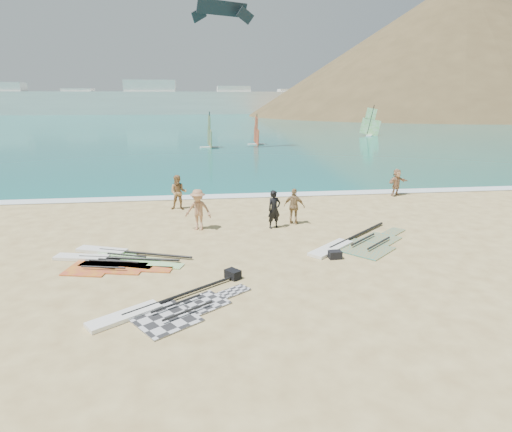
{
  "coord_description": "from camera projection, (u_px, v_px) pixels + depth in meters",
  "views": [
    {
      "loc": [
        -2.67,
        -14.01,
        6.05
      ],
      "look_at": [
        -0.36,
        4.0,
        1.0
      ],
      "focal_mm": 30.0,
      "sensor_mm": 36.0,
      "label": 1
    }
  ],
  "objects": [
    {
      "name": "windsurfer_centre",
      "position": [
        256.0,
        136.0,
        55.93
      ],
      "size": [
        2.28,
        2.71,
        4.06
      ],
      "rotation": [
        0.0,
        0.0,
        0.13
      ],
      "color": "white",
      "rests_on": "ground"
    },
    {
      "name": "rig_green",
      "position": [
        118.0,
        256.0,
        16.72
      ],
      "size": [
        4.73,
        2.94,
        0.19
      ],
      "rotation": [
        0.0,
        0.0,
        -0.36
      ],
      "color": "#53CD2B",
      "rests_on": "ground"
    },
    {
      "name": "sea",
      "position": [
        208.0,
        116.0,
        141.47
      ],
      "size": [
        300.0,
        240.0,
        0.06
      ],
      "primitive_type": "cube",
      "color": "#0C5357",
      "rests_on": "ground"
    },
    {
      "name": "rig_grey",
      "position": [
        163.0,
        311.0,
        12.47
      ],
      "size": [
        4.82,
        3.69,
        0.2
      ],
      "rotation": [
        0.0,
        0.0,
        0.61
      ],
      "color": "#2A2A2D",
      "rests_on": "ground"
    },
    {
      "name": "ground",
      "position": [
        280.0,
        272.0,
        15.34
      ],
      "size": [
        300.0,
        300.0,
        0.0
      ],
      "primitive_type": "plane",
      "color": "#D9C37F",
      "rests_on": "ground"
    },
    {
      "name": "beachgoer_right",
      "position": [
        397.0,
        182.0,
        27.04
      ],
      "size": [
        1.67,
        1.11,
        1.72
      ],
      "primitive_type": "imported",
      "rotation": [
        0.0,
        0.0,
        0.41
      ],
      "color": "tan",
      "rests_on": "ground"
    },
    {
      "name": "gear_bag_near",
      "position": [
        335.0,
        255.0,
        16.59
      ],
      "size": [
        0.5,
        0.37,
        0.31
      ],
      "primitive_type": "cube",
      "rotation": [
        0.0,
        0.0,
        0.03
      ],
      "color": "black",
      "rests_on": "ground"
    },
    {
      "name": "rig_orange",
      "position": [
        356.0,
        244.0,
        18.1
      ],
      "size": [
        5.41,
        4.62,
        0.2
      ],
      "rotation": [
        0.0,
        0.0,
        0.72
      ],
      "color": "orange",
      "rests_on": "ground"
    },
    {
      "name": "beachgoer_left",
      "position": [
        178.0,
        192.0,
        23.68
      ],
      "size": [
        1.0,
        0.82,
        1.93
      ],
      "primitive_type": "imported",
      "rotation": [
        0.0,
        0.0,
        -0.09
      ],
      "color": "#9F7548",
      "rests_on": "ground"
    },
    {
      "name": "beachgoer_mid",
      "position": [
        198.0,
        210.0,
        19.99
      ],
      "size": [
        1.43,
        1.1,
        1.95
      ],
      "primitive_type": "imported",
      "rotation": [
        0.0,
        0.0,
        -0.34
      ],
      "color": "#AA7855",
      "rests_on": "ground"
    },
    {
      "name": "person_wetsuit",
      "position": [
        274.0,
        209.0,
        20.29
      ],
      "size": [
        0.78,
        0.64,
        1.83
      ],
      "primitive_type": "imported",
      "rotation": [
        0.0,
        0.0,
        0.34
      ],
      "color": "black",
      "rests_on": "ground"
    },
    {
      "name": "windsurfer_left",
      "position": [
        210.0,
        138.0,
        52.38
      ],
      "size": [
        2.5,
        2.95,
        4.43
      ],
      "rotation": [
        0.0,
        0.0,
        0.16
      ],
      "color": "white",
      "rests_on": "ground"
    },
    {
      "name": "rig_red",
      "position": [
        101.0,
        263.0,
        16.07
      ],
      "size": [
        4.87,
        2.45,
        0.19
      ],
      "rotation": [
        0.0,
        0.0,
        -0.23
      ],
      "color": "#BE233D",
      "rests_on": "ground"
    },
    {
      "name": "beachgoer_back",
      "position": [
        294.0,
        206.0,
        20.95
      ],
      "size": [
        1.13,
        0.83,
        1.78
      ],
      "primitive_type": "imported",
      "rotation": [
        0.0,
        0.0,
        2.71
      ],
      "color": "#97784F",
      "rests_on": "ground"
    },
    {
      "name": "gear_bag_far",
      "position": [
        233.0,
        274.0,
        14.76
      ],
      "size": [
        0.61,
        0.63,
        0.31
      ],
      "primitive_type": "cube",
      "rotation": [
        0.0,
        0.0,
        -0.9
      ],
      "color": "black",
      "rests_on": "ground"
    },
    {
      "name": "kitesurf_kite",
      "position": [
        222.0,
        10.0,
        47.12
      ],
      "size": [
        6.6,
        3.23,
        2.35
      ],
      "rotation": [
        0.0,
        0.0,
        0.41
      ],
      "color": "black",
      "rests_on": "ground"
    },
    {
      "name": "surf_line",
      "position": [
        245.0,
        196.0,
        27.09
      ],
      "size": [
        300.0,
        1.2,
        0.04
      ],
      "primitive_type": "cube",
      "color": "white",
      "rests_on": "ground"
    },
    {
      "name": "windsurfer_right",
      "position": [
        370.0,
        127.0,
        68.87
      ],
      "size": [
        2.93,
        2.75,
        4.96
      ],
      "rotation": [
        0.0,
        0.0,
        1.06
      ],
      "color": "white",
      "rests_on": "ground"
    },
    {
      "name": "headland_main",
      "position": [
        451.0,
        115.0,
        149.99
      ],
      "size": [
        143.0,
        143.0,
        45.0
      ],
      "primitive_type": "cone",
      "color": "brown",
      "rests_on": "ground"
    },
    {
      "name": "far_town",
      "position": [
        163.0,
        102.0,
        155.54
      ],
      "size": [
        160.0,
        8.0,
        12.0
      ],
      "color": "white",
      "rests_on": "ground"
    }
  ]
}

